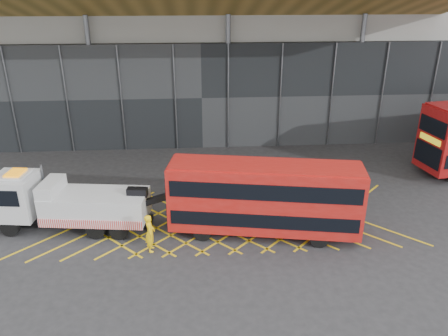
{
  "coord_description": "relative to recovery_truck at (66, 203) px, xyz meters",
  "views": [
    {
      "loc": [
        1.4,
        -21.2,
        12.18
      ],
      "look_at": [
        3.0,
        1.5,
        2.4
      ],
      "focal_mm": 35.0,
      "sensor_mm": 36.0,
      "label": 1
    }
  ],
  "objects": [
    {
      "name": "worker",
      "position": [
        4.52,
        -2.41,
        -0.54
      ],
      "size": [
        0.52,
        0.75,
        1.95
      ],
      "primitive_type": "imported",
      "rotation": [
        0.0,
        0.0,
        1.65
      ],
      "color": "yellow",
      "rests_on": "ground_plane"
    },
    {
      "name": "bus_towed",
      "position": [
        10.23,
        -1.27,
        0.66
      ],
      "size": [
        9.87,
        3.86,
        3.92
      ],
      "rotation": [
        0.0,
        0.0,
        -0.18
      ],
      "color": "#AD140F",
      "rests_on": "ground_plane"
    },
    {
      "name": "ground_plane",
      "position": [
        5.42,
        0.47,
        -1.52
      ],
      "size": [
        120.0,
        120.0,
        0.0
      ],
      "primitive_type": "plane",
      "color": "#28282A"
    },
    {
      "name": "road_markings",
      "position": [
        7.82,
        0.47,
        -1.51
      ],
      "size": [
        21.56,
        7.16,
        0.01
      ],
      "color": "yellow",
      "rests_on": "ground_plane"
    },
    {
      "name": "recovery_truck",
      "position": [
        0.0,
        0.0,
        0.0
      ],
      "size": [
        9.48,
        3.23,
        3.28
      ],
      "rotation": [
        0.0,
        0.0,
        -0.12
      ],
      "color": "black",
      "rests_on": "ground_plane"
    },
    {
      "name": "construction_building",
      "position": [
        7.34,
        18.86,
        7.46
      ],
      "size": [
        55.0,
        23.97,
        18.0
      ],
      "color": "gray",
      "rests_on": "ground_plane"
    }
  ]
}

